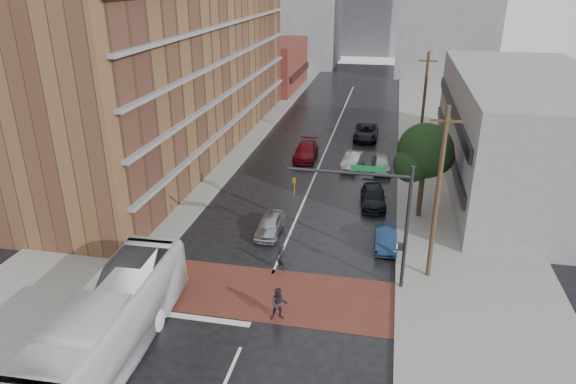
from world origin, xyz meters
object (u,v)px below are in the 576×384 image
at_px(transit_bus, 105,329).
at_px(car_parked_mid, 373,197).
at_px(pedestrian_a, 282,258).
at_px(suv_travel, 366,132).
at_px(car_travel_a, 270,225).
at_px(car_travel_c, 306,151).
at_px(car_travel_b, 353,160).
at_px(pedestrian_b, 279,304).
at_px(car_parked_near, 386,238).
at_px(car_parked_far, 382,164).

bearing_deg(transit_bus, car_parked_mid, 59.34).
relative_size(pedestrian_a, suv_travel, 0.32).
xyz_separation_m(car_travel_a, car_travel_c, (-0.24, 15.63, 0.06)).
bearing_deg(car_travel_b, pedestrian_b, -85.25).
bearing_deg(car_parked_mid, car_travel_a, -142.20).
distance_m(car_travel_a, car_parked_near, 7.62).
xyz_separation_m(car_travel_a, suv_travel, (4.92, 23.00, 0.08)).
distance_m(car_travel_b, suv_travel, 8.95).
relative_size(pedestrian_b, car_parked_mid, 0.39).
bearing_deg(car_parked_far, car_parked_mid, -98.66).
distance_m(car_travel_a, car_parked_far, 15.32).
bearing_deg(car_parked_mid, car_travel_c, 119.97).
bearing_deg(transit_bus, car_travel_b, 70.87).
xyz_separation_m(suv_travel, car_parked_near, (2.70, -23.22, -0.11)).
relative_size(transit_bus, pedestrian_b, 7.10).
bearing_deg(car_parked_near, pedestrian_a, -147.21).
relative_size(pedestrian_a, pedestrian_b, 0.97).
xyz_separation_m(car_travel_b, car_parked_near, (3.30, -14.28, -0.03)).
distance_m(transit_bus, suv_travel, 37.54).
xyz_separation_m(car_parked_near, car_parked_mid, (-1.10, 6.33, 0.02)).
xyz_separation_m(pedestrian_a, pedestrian_b, (0.84, -4.50, 0.03)).
xyz_separation_m(car_travel_b, car_parked_far, (2.56, -0.39, -0.00)).
height_order(pedestrian_b, suv_travel, pedestrian_b).
distance_m(car_travel_b, car_parked_mid, 8.25).
bearing_deg(pedestrian_b, car_parked_near, 43.49).
relative_size(pedestrian_b, car_travel_b, 0.44).
height_order(car_travel_c, suv_travel, suv_travel).
height_order(transit_bus, car_parked_far, transit_bus).
relative_size(transit_bus, pedestrian_a, 7.36).
distance_m(suv_travel, car_parked_mid, 16.96).
relative_size(pedestrian_b, suv_travel, 0.33).
distance_m(car_parked_near, car_parked_mid, 6.43).
bearing_deg(pedestrian_a, car_travel_a, 131.19).
bearing_deg(car_travel_b, car_parked_near, -67.97).
bearing_deg(car_travel_c, suv_travel, 53.84).
relative_size(car_travel_c, suv_travel, 0.93).
xyz_separation_m(car_parked_mid, car_parked_far, (0.36, 7.57, 0.01)).
relative_size(car_travel_a, suv_travel, 0.73).
xyz_separation_m(pedestrian_a, car_parked_far, (5.12, 18.08, -0.19)).
bearing_deg(suv_travel, transit_bus, -104.36).
bearing_deg(suv_travel, car_parked_mid, -84.92).
bearing_deg(suv_travel, pedestrian_b, -94.48).
height_order(car_travel_b, car_parked_far, car_travel_b).
height_order(pedestrian_b, car_parked_far, pedestrian_b).
bearing_deg(transit_bus, car_parked_near, 46.25).
relative_size(transit_bus, car_travel_b, 3.11).
relative_size(transit_bus, car_parked_far, 3.23).
bearing_deg(pedestrian_b, transit_bus, -162.92).
bearing_deg(car_parked_mid, car_travel_b, 100.03).
relative_size(pedestrian_a, car_parked_near, 0.45).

